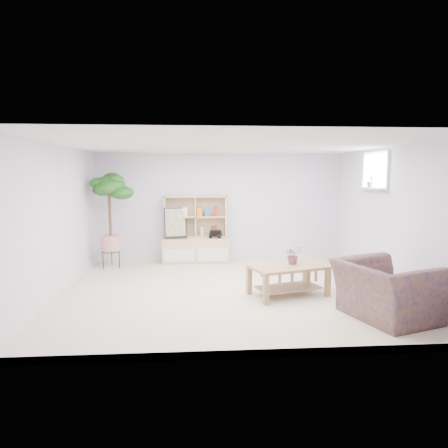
{
  "coord_description": "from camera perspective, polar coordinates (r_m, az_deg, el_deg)",
  "views": [
    {
      "loc": [
        -0.54,
        -6.47,
        1.92
      ],
      "look_at": [
        -0.05,
        0.29,
        1.09
      ],
      "focal_mm": 32.0,
      "sensor_mm": 36.0,
      "label": 1
    }
  ],
  "objects": [
    {
      "name": "sill_plant",
      "position": [
        7.84,
        20.14,
        5.77
      ],
      "size": [
        0.13,
        0.11,
        0.22
      ],
      "primitive_type": "imported",
      "rotation": [
        0.0,
        0.0,
        0.09
      ],
      "color": "#124016",
      "rests_on": "window_sill"
    },
    {
      "name": "floor",
      "position": [
        6.77,
        0.63,
        -9.49
      ],
      "size": [
        5.5,
        5.0,
        0.01
      ],
      "primitive_type": "cube",
      "color": "#C3B293",
      "rests_on": "ground"
    },
    {
      "name": "window",
      "position": [
        7.79,
        20.87,
        7.13
      ],
      "size": [
        0.1,
        0.98,
        0.68
      ],
      "primitive_type": null,
      "color": "silver",
      "rests_on": "walls"
    },
    {
      "name": "storage_unit",
      "position": [
        8.79,
        -4.08,
        -0.79
      ],
      "size": [
        1.47,
        0.49,
        1.47
      ],
      "primitive_type": null,
      "color": "tan",
      "rests_on": "floor"
    },
    {
      "name": "armchair",
      "position": [
        5.83,
        22.14,
        -8.27
      ],
      "size": [
        1.35,
        1.45,
        0.88
      ],
      "primitive_type": "imported",
      "rotation": [
        0.0,
        0.0,
        1.89
      ],
      "color": "#17244F",
      "rests_on": "floor"
    },
    {
      "name": "table_plant",
      "position": [
        6.6,
        9.85,
        -4.35
      ],
      "size": [
        0.31,
        0.28,
        0.3
      ],
      "primitive_type": "imported",
      "rotation": [
        0.0,
        0.0,
        0.21
      ],
      "color": "#164D21",
      "rests_on": "coffee_table"
    },
    {
      "name": "ceiling",
      "position": [
        6.51,
        0.66,
        11.22
      ],
      "size": [
        5.5,
        5.0,
        0.01
      ],
      "primitive_type": "cube",
      "color": "silver",
      "rests_on": "walls"
    },
    {
      "name": "poster",
      "position": [
        8.71,
        -6.96,
        0.12
      ],
      "size": [
        0.5,
        0.2,
        0.67
      ],
      "primitive_type": null,
      "rotation": [
        0.0,
        0.0,
        0.19
      ],
      "color": "yellow",
      "rests_on": "storage_unit"
    },
    {
      "name": "floor_tree",
      "position": [
        8.56,
        -15.97,
        0.47
      ],
      "size": [
        0.94,
        0.94,
        1.98
      ],
      "primitive_type": null,
      "rotation": [
        0.0,
        0.0,
        -0.36
      ],
      "color": "#124016",
      "rests_on": "floor"
    },
    {
      "name": "baseboard",
      "position": [
        6.76,
        0.63,
        -9.08
      ],
      "size": [
        5.5,
        5.0,
        0.1
      ],
      "primitive_type": null,
      "color": "silver",
      "rests_on": "floor"
    },
    {
      "name": "window_sill",
      "position": [
        7.77,
        20.36,
        4.79
      ],
      "size": [
        0.14,
        1.0,
        0.04
      ],
      "primitive_type": "cube",
      "color": "silver",
      "rests_on": "walls"
    },
    {
      "name": "toy_truck",
      "position": [
        8.76,
        -1.22,
        -1.38
      ],
      "size": [
        0.39,
        0.3,
        0.19
      ],
      "primitive_type": null,
      "rotation": [
        0.0,
        0.0,
        -0.18
      ],
      "color": "black",
      "rests_on": "storage_unit"
    },
    {
      "name": "walls",
      "position": [
        6.53,
        0.64,
        0.66
      ],
      "size": [
        5.51,
        5.01,
        2.4
      ],
      "color": "silver",
      "rests_on": "floor"
    },
    {
      "name": "coffee_table",
      "position": [
        6.54,
        9.15,
        -7.97
      ],
      "size": [
        1.33,
        0.98,
        0.49
      ],
      "primitive_type": null,
      "rotation": [
        0.0,
        0.0,
        0.31
      ],
      "color": "#9A7B49",
      "rests_on": "floor"
    }
  ]
}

